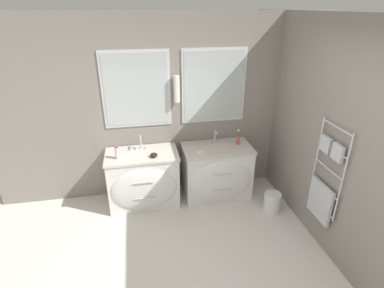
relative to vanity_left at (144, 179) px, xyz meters
The scene contains 11 objects.
wall_back 1.06m from the vanity_left, 41.91° to the left, with size 4.88×0.16×2.60m.
wall_right 2.41m from the vanity_left, 22.83° to the right, with size 0.13×4.28×2.60m.
vanity_left is the anchor object (origin of this frame).
vanity_right 1.08m from the vanity_left, ahead, with size 1.00×0.64×0.80m.
faucet_left 0.52m from the vanity_left, 90.00° to the left, with size 0.17×0.13×0.20m.
faucet_right 1.20m from the vanity_left, ahead, with size 0.17×0.13×0.20m.
toiletry_bottle 0.57m from the vanity_left, 169.60° to the right, with size 0.06×0.06×0.18m.
amenity_bowl 0.46m from the vanity_left, 32.98° to the right, with size 0.10×0.10×0.06m.
flower_vase 1.49m from the vanity_left, ahead, with size 0.05×0.05×0.24m.
soap_dish 0.91m from the vanity_left, ahead, with size 0.11×0.07×0.04m.
waste_bin 1.84m from the vanity_left, 17.27° to the right, with size 0.23×0.23×0.29m.
Camera 1 is at (-0.41, -1.87, 2.65)m, focal length 28.00 mm.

